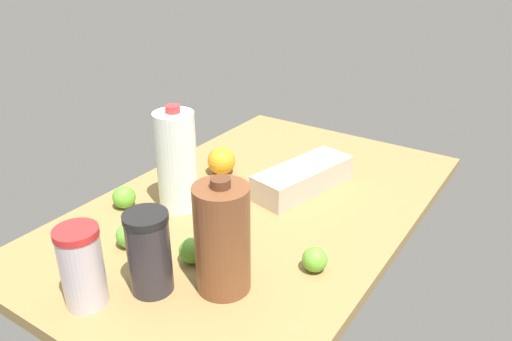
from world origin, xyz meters
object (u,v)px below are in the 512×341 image
at_px(egg_carton, 303,178).
at_px(shaker_bottle, 149,252).
at_px(chocolate_milk_jug, 222,239).
at_px(lime_loose, 315,259).
at_px(tumbler_cup, 82,267).
at_px(lime_near_front, 124,197).
at_px(milk_jug, 177,161).
at_px(lime_far_back, 192,251).
at_px(lime_by_jug, 129,235).
at_px(orange_beside_bowl, 221,161).

height_order(egg_carton, shaker_bottle, shaker_bottle).
height_order(chocolate_milk_jug, egg_carton, chocolate_milk_jug).
xyz_separation_m(shaker_bottle, lime_loose, (0.23, -0.24, -0.06)).
relative_size(tumbler_cup, lime_near_front, 2.80).
distance_m(chocolate_milk_jug, shaker_bottle, 0.15).
xyz_separation_m(milk_jug, lime_far_back, (-0.17, -0.18, -0.10)).
bearing_deg(lime_near_front, lime_far_back, -106.01).
height_order(egg_carton, tumbler_cup, tumbler_cup).
bearing_deg(milk_jug, lime_by_jug, -172.75).
relative_size(milk_jug, orange_beside_bowl, 3.36).
bearing_deg(shaker_bottle, milk_jug, 31.99).
relative_size(lime_loose, lime_near_front, 0.92).
height_order(milk_jug, lime_loose, milk_jug).
xyz_separation_m(lime_near_front, lime_far_back, (-0.09, -0.30, -0.00)).
height_order(shaker_bottle, lime_near_front, shaker_bottle).
distance_m(tumbler_cup, lime_near_front, 0.37).
relative_size(egg_carton, lime_far_back, 5.39).
distance_m(lime_near_front, lime_far_back, 0.31).
distance_m(chocolate_milk_jug, lime_by_jug, 0.28).
height_order(milk_jug, lime_near_front, milk_jug).
xyz_separation_m(shaker_bottle, lime_by_jug, (0.08, 0.15, -0.06)).
relative_size(chocolate_milk_jug, tumbler_cup, 1.48).
relative_size(egg_carton, orange_beside_bowl, 3.70).
bearing_deg(lime_by_jug, tumbler_cup, -157.77).
relative_size(chocolate_milk_jug, shaker_bottle, 1.41).
relative_size(lime_loose, lime_by_jug, 0.94).
xyz_separation_m(shaker_bottle, lime_near_front, (0.20, 0.29, -0.06)).
bearing_deg(lime_by_jug, egg_carton, -23.04).
xyz_separation_m(tumbler_cup, lime_by_jug, (0.18, 0.07, -0.05)).
bearing_deg(lime_by_jug, chocolate_milk_jug, -89.22).
bearing_deg(egg_carton, lime_near_front, 148.68).
xyz_separation_m(chocolate_milk_jug, tumbler_cup, (-0.18, 0.19, -0.03)).
xyz_separation_m(tumbler_cup, lime_near_front, (0.30, 0.22, -0.05)).
bearing_deg(chocolate_milk_jug, shaker_bottle, 126.19).
xyz_separation_m(lime_loose, orange_beside_bowl, (0.27, 0.45, 0.01)).
bearing_deg(lime_far_back, egg_carton, -5.10).
distance_m(egg_carton, lime_near_front, 0.48).
relative_size(tumbler_cup, lime_by_jug, 2.86).
distance_m(milk_jug, lime_far_back, 0.27).
distance_m(egg_carton, lime_loose, 0.37).
bearing_deg(shaker_bottle, chocolate_milk_jug, -53.81).
distance_m(lime_loose, lime_by_jug, 0.42).
distance_m(milk_jug, tumbler_cup, 0.40).
bearing_deg(shaker_bottle, lime_far_back, -3.84).
xyz_separation_m(milk_jug, egg_carton, (0.26, -0.22, -0.09)).
bearing_deg(egg_carton, lime_far_back, -171.80).
height_order(lime_near_front, lime_by_jug, lime_near_front).
distance_m(chocolate_milk_jug, tumbler_cup, 0.27).
height_order(lime_near_front, orange_beside_bowl, orange_beside_bowl).
distance_m(shaker_bottle, lime_far_back, 0.13).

